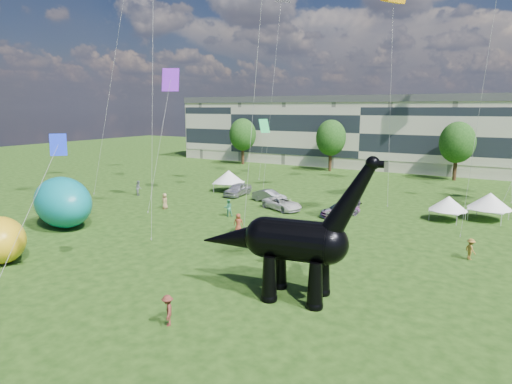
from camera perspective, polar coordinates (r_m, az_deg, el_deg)
The scene contains 16 objects.
ground at distance 25.30m, azimuth -7.50°, elevation -14.51°, with size 220.00×220.00×0.00m, color #16330C.
terrace_row at distance 83.09m, azimuth 14.74°, elevation 7.42°, with size 78.00×11.00×12.00m, color beige.
tree_far_left at distance 83.66m, azimuth -1.79°, elevation 8.00°, with size 5.20×5.20×9.44m.
tree_mid_left at distance 75.74m, azimuth 9.96°, elevation 7.50°, with size 5.20×5.20×9.44m.
tree_mid_right at distance 71.36m, azimuth 25.29°, elevation 6.39°, with size 5.20×5.20×9.44m.
dinosaur_sculpture at distance 24.86m, azimuth 4.44°, elevation -6.66°, with size 10.83×3.60×8.81m.
car_silver at distance 53.95m, azimuth -2.45°, elevation 0.34°, with size 1.88×4.67×1.59m, color silver.
car_grey at distance 50.31m, azimuth 1.80°, elevation -0.55°, with size 1.49×4.26×1.40m, color slate.
car_white at distance 46.58m, azimuth 3.50°, elevation -1.55°, with size 2.25×4.88×1.36m, color silver.
car_dark at distance 44.59m, azimuth 11.15°, elevation -2.34°, with size 1.86×4.58×1.33m, color #595960.
gazebo_near at distance 45.89m, azimuth 24.28°, elevation -1.40°, with size 4.20×4.20×2.45m.
gazebo_far at distance 47.72m, azimuth 28.73°, elevation -1.06°, with size 4.74×4.74×2.78m.
gazebo_left at distance 56.57m, azimuth -3.66°, elevation 2.06°, with size 4.57×4.57×2.82m.
inflatable_teal at distance 43.44m, azimuth -24.36°, elevation -1.24°, with size 7.47×4.67×4.67m, color #0B7E89.
inflatable_yellow at distance 35.66m, azimuth -30.94°, elevation -5.51°, with size 4.33×3.33×3.33m, color gold.
visitors at distance 38.61m, azimuth 5.48°, elevation -4.00°, with size 51.92×37.76×1.89m.
Camera 1 is at (14.09, -17.95, 10.93)m, focal length 30.00 mm.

